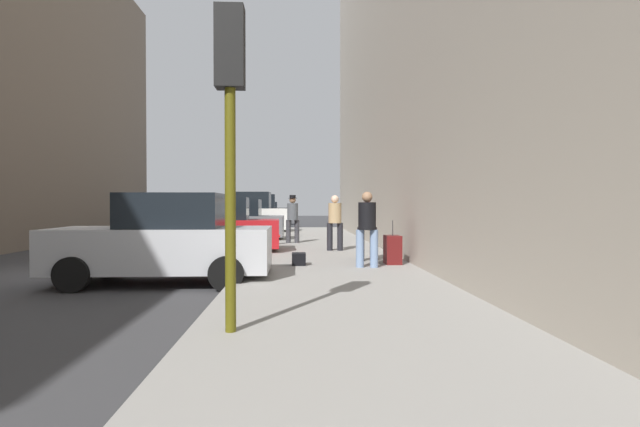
# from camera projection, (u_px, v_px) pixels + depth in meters

# --- Properties ---
(ground_plane) EXTENTS (120.00, 120.00, 0.00)m
(ground_plane) POSITION_uv_depth(u_px,v_px,m) (61.00, 275.00, 11.07)
(ground_plane) COLOR #38383A
(sidewalk) EXTENTS (4.00, 40.00, 0.15)m
(sidewalk) POSITION_uv_depth(u_px,v_px,m) (330.00, 270.00, 11.36)
(sidewalk) COLOR gray
(sidewalk) RESTS_ON ground_plane
(parked_silver_sedan) EXTENTS (4.20, 2.06, 1.79)m
(parked_silver_sedan) POSITION_uv_depth(u_px,v_px,m) (166.00, 241.00, 9.85)
(parked_silver_sedan) COLOR #B7BABF
(parked_silver_sedan) RESTS_ON ground_plane
(parked_red_hatchback) EXTENTS (4.26, 2.18, 1.79)m
(parked_red_hatchback) POSITION_uv_depth(u_px,v_px,m) (212.00, 228.00, 15.25)
(parked_red_hatchback) COLOR #B2191E
(parked_red_hatchback) RESTS_ON ground_plane
(parked_gray_coupe) EXTENTS (4.22, 2.10, 1.79)m
(parked_gray_coupe) POSITION_uv_depth(u_px,v_px,m) (233.00, 222.00, 20.53)
(parked_gray_coupe) COLOR slate
(parked_gray_coupe) RESTS_ON ground_plane
(parked_white_van) EXTENTS (4.65, 2.17, 2.25)m
(parked_white_van) POSITION_uv_depth(u_px,v_px,m) (248.00, 215.00, 26.71)
(parked_white_van) COLOR silver
(parked_white_van) RESTS_ON ground_plane
(parked_black_suv) EXTENTS (4.66, 2.17, 2.25)m
(parked_black_suv) POSITION_uv_depth(u_px,v_px,m) (257.00, 213.00, 32.80)
(parked_black_suv) COLOR black
(parked_black_suv) RESTS_ON ground_plane
(parked_blue_sedan) EXTENTS (4.24, 2.13, 1.79)m
(parked_blue_sedan) POSITION_uv_depth(u_px,v_px,m) (263.00, 214.00, 38.99)
(parked_blue_sedan) COLOR navy
(parked_blue_sedan) RESTS_ON ground_plane
(fire_hydrant) EXTENTS (0.42, 0.22, 0.70)m
(fire_hydrant) POSITION_uv_depth(u_px,v_px,m) (274.00, 235.00, 17.71)
(fire_hydrant) COLOR red
(fire_hydrant) RESTS_ON sidewalk
(traffic_light) EXTENTS (0.32, 0.32, 3.60)m
(traffic_light) POSITION_uv_depth(u_px,v_px,m) (230.00, 97.00, 5.51)
(traffic_light) COLOR #514C0F
(traffic_light) RESTS_ON sidewalk
(pedestrian_in_red_jacket) EXTENTS (0.50, 0.41, 1.71)m
(pedestrian_in_red_jacket) POSITION_uv_depth(u_px,v_px,m) (367.00, 223.00, 12.52)
(pedestrian_in_red_jacket) COLOR black
(pedestrian_in_red_jacket) RESTS_ON sidewalk
(pedestrian_with_beanie) EXTENTS (0.52, 0.45, 1.78)m
(pedestrian_with_beanie) POSITION_uv_depth(u_px,v_px,m) (293.00, 216.00, 18.49)
(pedestrian_with_beanie) COLOR #333338
(pedestrian_with_beanie) RESTS_ON sidewalk
(pedestrian_in_jeans) EXTENTS (0.52, 0.47, 1.71)m
(pedestrian_in_jeans) POSITION_uv_depth(u_px,v_px,m) (367.00, 225.00, 11.23)
(pedestrian_in_jeans) COLOR #728CB2
(pedestrian_in_jeans) RESTS_ON sidewalk
(pedestrian_in_tan_coat) EXTENTS (0.52, 0.44, 1.71)m
(pedestrian_in_tan_coat) POSITION_uv_depth(u_px,v_px,m) (335.00, 220.00, 15.39)
(pedestrian_in_tan_coat) COLOR black
(pedestrian_in_tan_coat) RESTS_ON sidewalk
(rolling_suitcase) EXTENTS (0.36, 0.56, 1.04)m
(rolling_suitcase) POSITION_uv_depth(u_px,v_px,m) (393.00, 250.00, 11.92)
(rolling_suitcase) COLOR #591414
(rolling_suitcase) RESTS_ON sidewalk
(duffel_bag) EXTENTS (0.32, 0.44, 0.28)m
(duffel_bag) POSITION_uv_depth(u_px,v_px,m) (299.00, 259.00, 11.69)
(duffel_bag) COLOR black
(duffel_bag) RESTS_ON sidewalk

